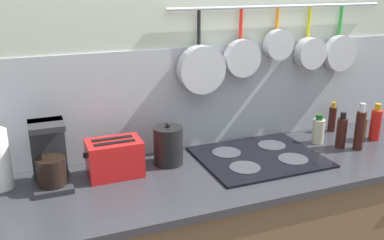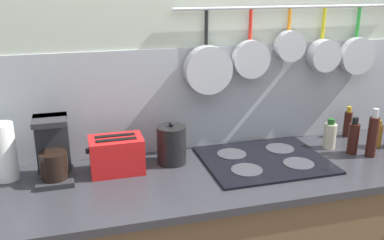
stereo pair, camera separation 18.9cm
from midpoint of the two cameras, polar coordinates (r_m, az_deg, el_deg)
wall_back at (r=2.24m, az=3.81°, el=6.04°), size 7.20×0.15×2.60m
countertop at (r=2.05m, az=6.93°, el=-7.40°), size 3.39×0.66×0.03m
paper_towel_roll at (r=2.05m, az=-21.41°, el=-4.03°), size 0.11×0.11×0.26m
coffee_maker at (r=1.99m, az=-15.48°, el=-4.31°), size 0.16×0.21×0.29m
toaster at (r=2.01m, az=-7.40°, el=-4.68°), size 0.26×0.16×0.17m
kettle at (r=2.09m, az=-0.17°, el=-3.36°), size 0.14×0.14×0.21m
cooktop at (r=2.19m, az=12.07°, el=-5.25°), size 0.60×0.50×0.01m
bottle_sesame_oil at (r=2.43m, az=20.06°, el=-1.95°), size 0.07×0.07×0.16m
bottle_vinegar at (r=2.39m, az=22.87°, el=-2.22°), size 0.05×0.05×0.20m
bottle_hot_sauce at (r=2.38m, az=25.06°, el=-1.94°), size 0.05×0.05×0.25m
bottle_dish_soap at (r=2.64m, az=21.99°, el=-0.44°), size 0.04×0.04×0.18m
bottle_cooking_wine at (r=2.55m, az=25.41°, el=-1.83°), size 0.05×0.05×0.15m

